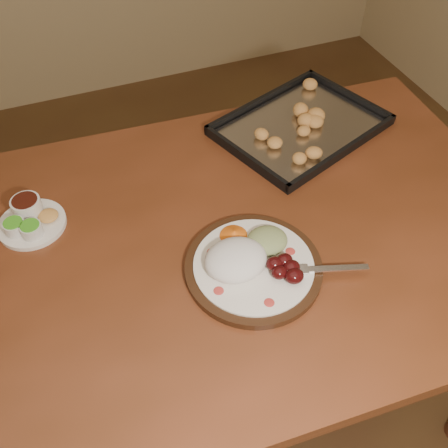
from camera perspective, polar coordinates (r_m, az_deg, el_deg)
name	(u,v)px	position (r m, az deg, el deg)	size (l,w,h in m)	color
dining_table	(206,267)	(1.17, -2.03, -4.91)	(1.55, 0.99, 0.75)	brown
dinner_plate	(251,262)	(1.03, 3.10, -4.36)	(0.36, 0.29, 0.07)	black
condiment_saucer	(29,219)	(1.20, -21.35, 0.52)	(0.15, 0.15, 0.05)	silver
baking_tray	(301,125)	(1.40, 8.77, 11.10)	(0.51, 0.44, 0.04)	black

